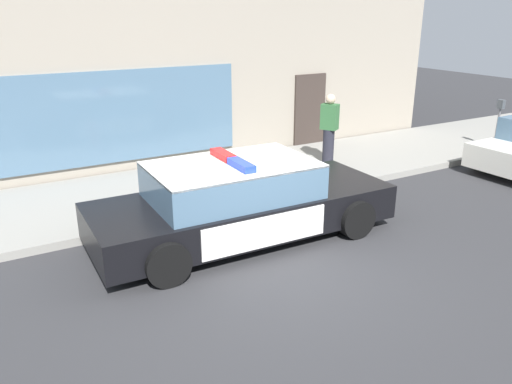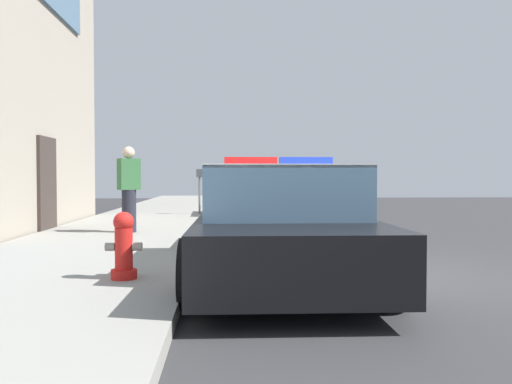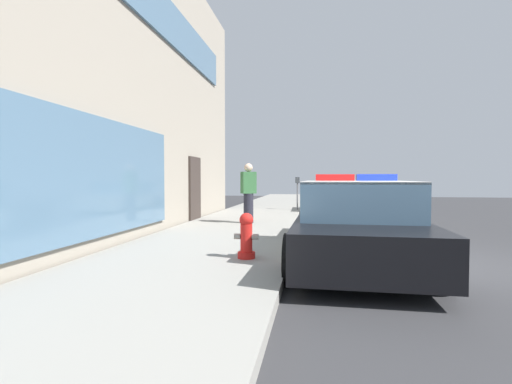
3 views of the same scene
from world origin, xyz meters
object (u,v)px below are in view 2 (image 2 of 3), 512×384
(police_cruiser, at_px, (277,222))
(fire_hydrant, at_px, (124,246))
(pedestrian_on_sidewalk, at_px, (129,189))
(car_down_street, at_px, (254,198))
(parking_meter, at_px, (199,183))

(police_cruiser, relative_size, fire_hydrant, 7.20)
(police_cruiser, relative_size, pedestrian_on_sidewalk, 3.06)
(fire_hydrant, distance_m, car_down_street, 9.66)
(parking_meter, bearing_deg, police_cruiser, -170.88)
(pedestrian_on_sidewalk, bearing_deg, police_cruiser, 2.32)
(parking_meter, bearing_deg, pedestrian_on_sidewalk, 166.51)
(police_cruiser, bearing_deg, fire_hydrant, 116.52)
(fire_hydrant, xyz_separation_m, parking_meter, (9.54, -0.36, 0.58))
(car_down_street, distance_m, parking_meter, 1.70)
(police_cruiser, height_order, car_down_street, police_cruiser)
(parking_meter, bearing_deg, fire_hydrant, 177.87)
(fire_hydrant, bearing_deg, car_down_street, -11.88)
(pedestrian_on_sidewalk, bearing_deg, car_down_street, 118.22)
(car_down_street, relative_size, pedestrian_on_sidewalk, 2.58)
(police_cruiser, height_order, fire_hydrant, police_cruiser)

